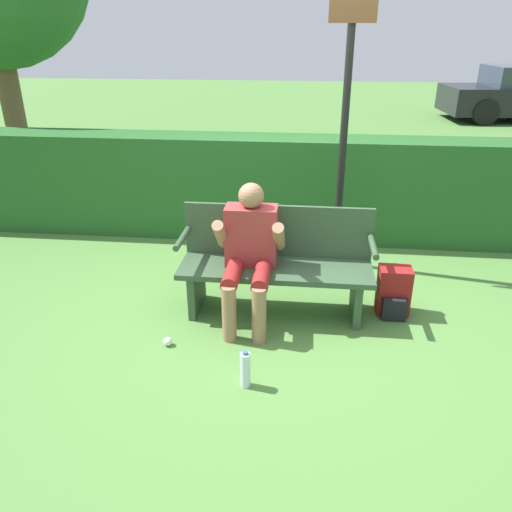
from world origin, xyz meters
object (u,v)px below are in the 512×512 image
person_seated (250,249)px  backpack (394,292)px  water_bottle (245,370)px  signpost (345,112)px  park_bench (276,262)px

person_seated → backpack: bearing=7.9°
water_bottle → signpost: signpost is taller
person_seated → park_bench: bearing=34.3°
signpost → park_bench: bearing=-119.5°
park_bench → backpack: (0.98, 0.03, -0.24)m
backpack → signpost: bearing=115.5°
person_seated → signpost: bearing=55.8°
person_seated → backpack: person_seated is taller
backpack → water_bottle: bearing=-136.0°
park_bench → water_bottle: bearing=-96.9°
park_bench → signpost: bearing=60.5°
signpost → backpack: bearing=-64.5°
person_seated → water_bottle: bearing=-85.1°
water_bottle → signpost: size_ratio=0.11×
park_bench → water_bottle: size_ratio=5.69×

